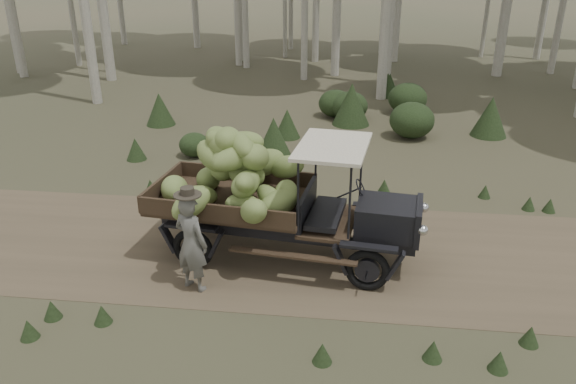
% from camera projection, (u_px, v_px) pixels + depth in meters
% --- Properties ---
extents(ground, '(120.00, 120.00, 0.00)m').
position_uv_depth(ground, '(384.00, 256.00, 10.02)').
color(ground, '#473D2B').
rests_on(ground, ground).
extents(dirt_track, '(70.00, 4.00, 0.01)m').
position_uv_depth(dirt_track, '(384.00, 256.00, 10.02)').
color(dirt_track, brown).
rests_on(dirt_track, ground).
extents(banana_truck, '(4.84, 2.46, 2.38)m').
position_uv_depth(banana_truck, '(260.00, 183.00, 9.54)').
color(banana_truck, black).
rests_on(banana_truck, ground).
extents(farmer, '(0.70, 0.60, 1.76)m').
position_uv_depth(farmer, '(191.00, 242.00, 8.75)').
color(farmer, '#56554F').
rests_on(farmer, ground).
extents(undergrowth, '(20.80, 25.19, 1.37)m').
position_uv_depth(undergrowth, '(382.00, 251.00, 9.11)').
color(undergrowth, '#233319').
rests_on(undergrowth, ground).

